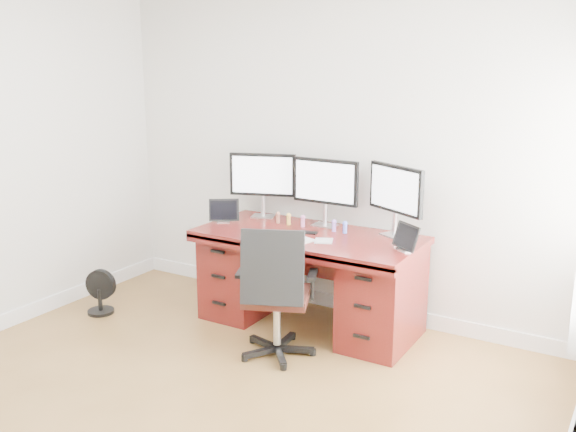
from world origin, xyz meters
The scene contains 19 objects.
back_wall centered at (0.00, 2.25, 1.35)m, with size 4.00×0.10×2.70m, color silver.
right_wall centered at (2.00, 0.11, 1.35)m, with size 0.10×4.50×2.70m.
desk centered at (0.00, 1.83, 0.40)m, with size 1.70×0.80×0.75m.
office_chair centered at (0.07, 1.23, 0.31)m, with size 0.67×0.67×0.96m.
floor_fan centered at (-1.59, 1.16, 0.18)m, with size 0.25×0.21×0.37m.
monitor_left centered at (-0.58, 2.07, 1.09)m, with size 0.53×0.21×0.53m.
monitor_center centered at (0.00, 2.07, 1.09)m, with size 0.55×0.14×0.53m.
monitor_right centered at (0.58, 2.07, 1.09)m, with size 0.50×0.29×0.53m.
tablet_left centered at (-0.75, 1.75, 0.84)m, with size 0.24×0.19×0.19m.
tablet_right centered at (0.79, 1.75, 0.84)m, with size 0.24×0.19×0.19m.
keyboard centered at (-0.02, 1.62, 0.76)m, with size 0.30×0.13×0.01m, color silver.
trackpad centered at (0.20, 1.67, 0.76)m, with size 0.13×0.13×0.01m, color silver.
drawing_tablet centered at (-0.28, 1.59, 0.76)m, with size 0.24×0.15×0.01m, color black.
phone centered at (-0.01, 1.81, 0.76)m, with size 0.14×0.07×0.01m, color black.
figurine_brown centered at (-0.36, 1.95, 0.80)m, with size 0.04×0.04×0.09m.
figurine_orange centered at (-0.26, 1.95, 0.80)m, with size 0.04×0.04×0.09m.
figurine_pink centered at (-0.13, 1.95, 0.80)m, with size 0.04×0.04×0.09m.
figurine_purple centered at (0.14, 1.95, 0.80)m, with size 0.04×0.04×0.09m.
figurine_blue centered at (0.23, 1.95, 0.80)m, with size 0.04×0.04×0.09m.
Camera 1 is at (2.24, -2.28, 2.04)m, focal length 40.00 mm.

